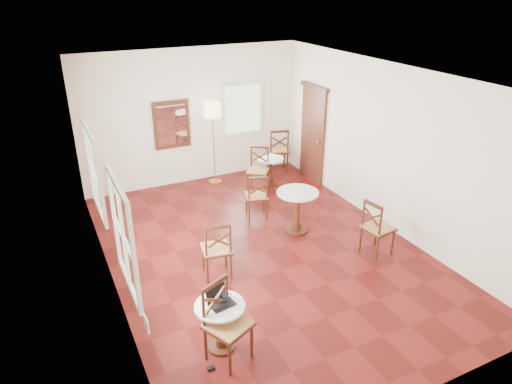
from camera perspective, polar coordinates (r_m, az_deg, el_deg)
ground at (r=8.09m, az=0.94°, el=-7.25°), size 7.00×7.00×0.00m
room_shell at (r=7.47m, az=-0.33°, el=6.04°), size 5.02×7.02×3.01m
cafe_table_near at (r=6.00m, az=-4.41°, el=-15.59°), size 0.63×0.63×0.66m
cafe_table_mid at (r=8.49m, az=5.08°, el=-1.85°), size 0.76×0.76×0.80m
cafe_table_back at (r=10.49m, az=1.76°, el=2.96°), size 0.60×0.60×0.63m
chair_near_a at (r=7.23m, az=-4.87°, el=-7.01°), size 0.53×0.53×0.98m
chair_near_b at (r=5.79m, az=-3.66°, el=-15.82°), size 0.65×0.65×1.06m
chair_mid_a at (r=8.98m, az=0.09°, el=-0.49°), size 0.52×0.52×0.92m
chair_mid_b at (r=8.03m, az=14.67°, el=-4.28°), size 0.52×0.52×1.00m
chair_back_a at (r=11.20m, az=2.72°, el=5.18°), size 0.63×0.63×1.08m
chair_back_b at (r=10.11m, az=0.27°, el=2.73°), size 0.64×0.64×0.99m
floor_lamp at (r=10.24m, az=-5.37°, el=9.36°), size 0.36×0.36×1.87m
laptop at (r=5.84m, az=-4.49°, el=-13.02°), size 0.34×0.30×0.21m
mouse at (r=5.86m, az=-4.11°, el=-13.28°), size 0.12×0.10×0.04m
navy_mug at (r=5.88m, az=-3.76°, el=-12.71°), size 0.13×0.09×0.10m
water_glass at (r=5.82m, az=-3.58°, el=-13.10°), size 0.07×0.07×0.11m
power_adapter at (r=6.00m, az=-5.59°, el=-20.78°), size 0.09×0.06×0.04m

